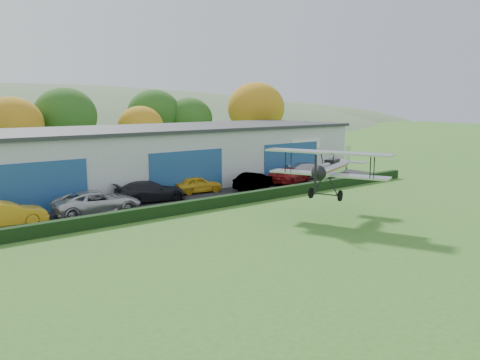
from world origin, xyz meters
TOP-DOWN VIEW (x-y plane):
  - ground at (0.00, 0.00)m, footprint 300.00×300.00m
  - apron at (3.00, 21.00)m, footprint 48.00×9.00m
  - hedge at (3.00, 16.20)m, footprint 46.00×0.60m
  - hangar at (5.00, 27.98)m, footprint 40.60×12.60m
  - tree_belt at (0.85, 40.62)m, footprint 75.70×13.22m
  - car_1 at (-9.54, 19.61)m, footprint 4.78×1.85m
  - car_2 at (-3.81, 19.38)m, footprint 6.04×3.10m
  - car_3 at (0.98, 20.94)m, footprint 5.71×2.93m
  - car_4 at (5.78, 21.64)m, footprint 4.32×2.19m
  - car_5 at (10.64, 20.10)m, footprint 4.65×2.80m
  - car_6 at (15.23, 20.34)m, footprint 5.73×3.91m
  - car_7 at (18.81, 21.24)m, footprint 5.79×4.04m
  - biplane at (8.11, 9.06)m, footprint 7.29×8.08m

SIDE VIEW (x-z plane):
  - ground at x=0.00m, z-range 0.00..0.00m
  - apron at x=3.00m, z-range 0.00..0.05m
  - hedge at x=3.00m, z-range 0.00..0.80m
  - car_4 at x=5.78m, z-range 0.05..1.46m
  - car_5 at x=10.64m, z-range 0.05..1.50m
  - car_6 at x=15.23m, z-range 0.05..1.51m
  - car_1 at x=-9.54m, z-range 0.05..1.60m
  - car_7 at x=18.81m, z-range 0.05..1.61m
  - car_3 at x=0.98m, z-range 0.05..1.63m
  - car_2 at x=-3.81m, z-range 0.05..1.68m
  - hangar at x=5.00m, z-range 0.01..5.31m
  - biplane at x=8.11m, z-range 1.88..4.96m
  - tree_belt at x=0.85m, z-range 0.55..10.67m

